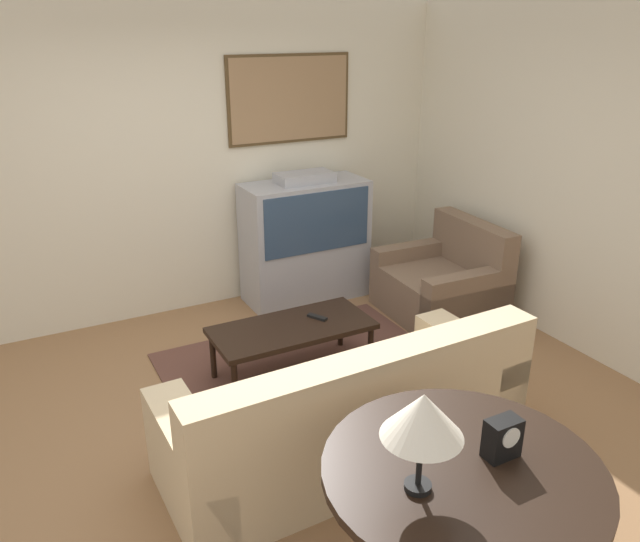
# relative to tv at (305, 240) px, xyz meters

# --- Properties ---
(ground_plane) EXTENTS (12.00, 12.00, 0.00)m
(ground_plane) POSITION_rel_tv_xyz_m (-1.11, -1.79, -0.59)
(ground_plane) COLOR #8E6642
(wall_back) EXTENTS (12.00, 0.10, 2.70)m
(wall_back) POSITION_rel_tv_xyz_m (-1.09, 0.34, 0.77)
(wall_back) COLOR beige
(wall_back) RESTS_ON ground_plane
(wall_right) EXTENTS (0.06, 12.00, 2.70)m
(wall_right) POSITION_rel_tv_xyz_m (1.52, -1.79, 0.76)
(wall_right) COLOR beige
(wall_right) RESTS_ON ground_plane
(area_rug) EXTENTS (2.08, 1.43, 0.01)m
(area_rug) POSITION_rel_tv_xyz_m (-0.62, -1.16, -0.58)
(area_rug) COLOR brown
(area_rug) RESTS_ON ground_plane
(tv) EXTENTS (1.16, 0.52, 1.23)m
(tv) POSITION_rel_tv_xyz_m (0.00, 0.00, 0.00)
(tv) COLOR #9E9EA3
(tv) RESTS_ON ground_plane
(couch) EXTENTS (2.20, 0.91, 0.86)m
(couch) POSITION_rel_tv_xyz_m (-0.88, -2.32, -0.28)
(couch) COLOR #CCB289
(couch) RESTS_ON ground_plane
(armchair) EXTENTS (0.92, 1.04, 0.85)m
(armchair) POSITION_rel_tv_xyz_m (0.94, -0.91, -0.30)
(armchair) COLOR brown
(armchair) RESTS_ON ground_plane
(coffee_table) EXTENTS (1.19, 0.56, 0.42)m
(coffee_table) POSITION_rel_tv_xyz_m (-0.74, -1.26, -0.21)
(coffee_table) COLOR black
(coffee_table) RESTS_ON ground_plane
(console_table) EXTENTS (1.19, 1.19, 0.79)m
(console_table) POSITION_rel_tv_xyz_m (-0.98, -3.43, 0.14)
(console_table) COLOR black
(console_table) RESTS_ON ground_plane
(table_lamp) EXTENTS (0.32, 0.32, 0.43)m
(table_lamp) POSITION_rel_tv_xyz_m (-1.23, -3.44, 0.54)
(table_lamp) COLOR black
(table_lamp) RESTS_ON console_table
(mantel_clock) EXTENTS (0.15, 0.10, 0.18)m
(mantel_clock) POSITION_rel_tv_xyz_m (-0.80, -3.44, 0.29)
(mantel_clock) COLOR black
(mantel_clock) RESTS_ON console_table
(remote) EXTENTS (0.11, 0.16, 0.02)m
(remote) POSITION_rel_tv_xyz_m (-0.52, -1.24, -0.16)
(remote) COLOR black
(remote) RESTS_ON coffee_table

